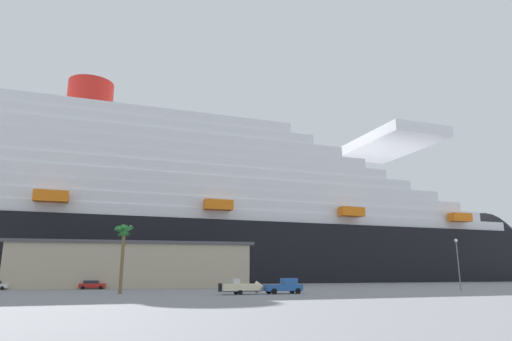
{
  "coord_description": "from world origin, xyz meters",
  "views": [
    {
      "loc": [
        -25.37,
        -71.3,
        2.95
      ],
      "look_at": [
        9.28,
        37.72,
        29.64
      ],
      "focal_mm": 30.86,
      "sensor_mm": 36.0,
      "label": 1
    }
  ],
  "objects_px": {
    "cruise_ship": "(194,219)",
    "palm_tree": "(124,237)",
    "parked_car_blue_suv": "(215,284)",
    "pickup_truck": "(284,286)",
    "street_lamp": "(458,257)",
    "small_boat_on_trailer": "(244,287)",
    "parked_car_green_wagon": "(134,284)",
    "parked_car_red_hatchback": "(92,285)"
  },
  "relations": [
    {
      "from": "palm_tree",
      "to": "pickup_truck",
      "type": "bearing_deg",
      "value": -15.92
    },
    {
      "from": "small_boat_on_trailer",
      "to": "parked_car_green_wagon",
      "type": "xyz_separation_m",
      "value": [
        -13.69,
        30.0,
        -0.13
      ]
    },
    {
      "from": "cruise_ship",
      "to": "parked_car_green_wagon",
      "type": "height_order",
      "value": "cruise_ship"
    },
    {
      "from": "cruise_ship",
      "to": "street_lamp",
      "type": "distance_m",
      "value": 83.81
    },
    {
      "from": "pickup_truck",
      "to": "parked_car_blue_suv",
      "type": "height_order",
      "value": "pickup_truck"
    },
    {
      "from": "street_lamp",
      "to": "parked_car_blue_suv",
      "type": "xyz_separation_m",
      "value": [
        -37.14,
        26.35,
        -4.81
      ]
    },
    {
      "from": "small_boat_on_trailer",
      "to": "parked_car_red_hatchback",
      "type": "bearing_deg",
      "value": 127.29
    },
    {
      "from": "street_lamp",
      "to": "parked_car_green_wagon",
      "type": "relative_size",
      "value": 1.83
    },
    {
      "from": "palm_tree",
      "to": "parked_car_green_wagon",
      "type": "height_order",
      "value": "palm_tree"
    },
    {
      "from": "pickup_truck",
      "to": "parked_car_red_hatchback",
      "type": "bearing_deg",
      "value": 134.88
    },
    {
      "from": "cruise_ship",
      "to": "small_boat_on_trailer",
      "type": "xyz_separation_m",
      "value": [
        -5.65,
        -77.75,
        -18.84
      ]
    },
    {
      "from": "cruise_ship",
      "to": "parked_car_green_wagon",
      "type": "xyz_separation_m",
      "value": [
        -19.33,
        -47.74,
        -18.97
      ]
    },
    {
      "from": "parked_car_red_hatchback",
      "to": "parked_car_green_wagon",
      "type": "distance_m",
      "value": 7.83
    },
    {
      "from": "parked_car_red_hatchback",
      "to": "parked_car_green_wagon",
      "type": "height_order",
      "value": "same"
    },
    {
      "from": "cruise_ship",
      "to": "street_lamp",
      "type": "height_order",
      "value": "cruise_ship"
    },
    {
      "from": "palm_tree",
      "to": "street_lamp",
      "type": "relative_size",
      "value": 1.13
    },
    {
      "from": "palm_tree",
      "to": "parked_car_blue_suv",
      "type": "height_order",
      "value": "palm_tree"
    },
    {
      "from": "parked_car_green_wagon",
      "to": "small_boat_on_trailer",
      "type": "bearing_deg",
      "value": -65.48
    },
    {
      "from": "palm_tree",
      "to": "small_boat_on_trailer",
      "type": "bearing_deg",
      "value": -22.45
    },
    {
      "from": "cruise_ship",
      "to": "small_boat_on_trailer",
      "type": "bearing_deg",
      "value": -94.15
    },
    {
      "from": "street_lamp",
      "to": "parked_car_green_wagon",
      "type": "xyz_separation_m",
      "value": [
        -53.04,
        27.68,
        -4.81
      ]
    },
    {
      "from": "palm_tree",
      "to": "parked_car_blue_suv",
      "type": "relative_size",
      "value": 2.24
    },
    {
      "from": "palm_tree",
      "to": "parked_car_green_wagon",
      "type": "relative_size",
      "value": 2.08
    },
    {
      "from": "pickup_truck",
      "to": "small_boat_on_trailer",
      "type": "xyz_separation_m",
      "value": [
        -6.18,
        -0.36,
        -0.08
      ]
    },
    {
      "from": "pickup_truck",
      "to": "small_boat_on_trailer",
      "type": "bearing_deg",
      "value": -176.65
    },
    {
      "from": "street_lamp",
      "to": "cruise_ship",
      "type": "bearing_deg",
      "value": 114.08
    },
    {
      "from": "small_boat_on_trailer",
      "to": "parked_car_green_wagon",
      "type": "bearing_deg",
      "value": 114.52
    },
    {
      "from": "parked_car_green_wagon",
      "to": "parked_car_blue_suv",
      "type": "distance_m",
      "value": 15.96
    },
    {
      "from": "cruise_ship",
      "to": "palm_tree",
      "type": "xyz_separation_m",
      "value": [
        -22.23,
        -70.89,
        -11.73
      ]
    },
    {
      "from": "palm_tree",
      "to": "parked_car_green_wagon",
      "type": "distance_m",
      "value": 24.43
    },
    {
      "from": "pickup_truck",
      "to": "parked_car_blue_suv",
      "type": "bearing_deg",
      "value": 97.96
    },
    {
      "from": "palm_tree",
      "to": "parked_car_red_hatchback",
      "type": "xyz_separation_m",
      "value": [
        -4.64,
        21.02,
        -7.24
      ]
    },
    {
      "from": "pickup_truck",
      "to": "parked_car_blue_suv",
      "type": "xyz_separation_m",
      "value": [
        -3.96,
        28.31,
        -0.21
      ]
    },
    {
      "from": "cruise_ship",
      "to": "palm_tree",
      "type": "bearing_deg",
      "value": -107.41
    },
    {
      "from": "parked_car_red_hatchback",
      "to": "parked_car_green_wagon",
      "type": "relative_size",
      "value": 1.01
    },
    {
      "from": "small_boat_on_trailer",
      "to": "palm_tree",
      "type": "bearing_deg",
      "value": 157.55
    },
    {
      "from": "cruise_ship",
      "to": "small_boat_on_trailer",
      "type": "height_order",
      "value": "cruise_ship"
    },
    {
      "from": "pickup_truck",
      "to": "street_lamp",
      "type": "distance_m",
      "value": 33.56
    },
    {
      "from": "street_lamp",
      "to": "parked_car_red_hatchback",
      "type": "xyz_separation_m",
      "value": [
        -60.58,
        25.55,
        -4.81
      ]
    },
    {
      "from": "palm_tree",
      "to": "street_lamp",
      "type": "distance_m",
      "value": 56.18
    },
    {
      "from": "street_lamp",
      "to": "parked_car_red_hatchback",
      "type": "height_order",
      "value": "street_lamp"
    },
    {
      "from": "parked_car_green_wagon",
      "to": "parked_car_blue_suv",
      "type": "relative_size",
      "value": 1.08
    }
  ]
}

